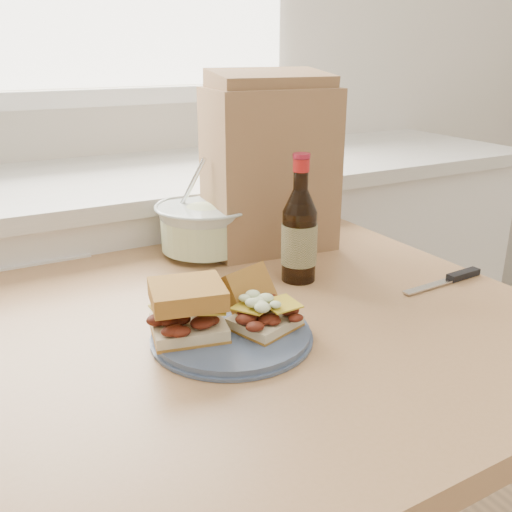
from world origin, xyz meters
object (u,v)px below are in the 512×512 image
dining_table (248,366)px  paper_bag (270,170)px  coleslaw_bowl (205,230)px  beer_bottle (299,234)px  plate (232,334)px

dining_table → paper_bag: (0.20, 0.28, 0.30)m
coleslaw_bowl → paper_bag: 0.20m
dining_table → coleslaw_bowl: size_ratio=4.61×
coleslaw_bowl → beer_bottle: (0.10, -0.23, 0.04)m
paper_bag → beer_bottle: bearing=-98.4°
beer_bottle → dining_table: bearing=-162.9°
beer_bottle → plate: bearing=-152.8°
plate → beer_bottle: bearing=35.0°
dining_table → plate: size_ratio=4.03×
dining_table → paper_bag: paper_bag is taller
plate → paper_bag: size_ratio=0.70×
dining_table → beer_bottle: size_ratio=3.99×
paper_bag → dining_table: bearing=-120.6°
plate → beer_bottle: beer_bottle is taller
dining_table → paper_bag: size_ratio=2.82×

